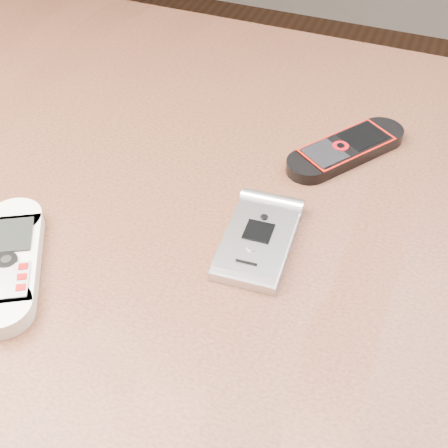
% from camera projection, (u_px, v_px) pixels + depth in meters
% --- Properties ---
extents(table, '(1.20, 0.80, 0.75)m').
position_uv_depth(table, '(219.00, 303.00, 0.64)').
color(table, black).
rests_on(table, ground).
extents(nokia_white, '(0.12, 0.16, 0.02)m').
position_uv_depth(nokia_white, '(10.00, 262.00, 0.53)').
color(nokia_white, white).
rests_on(nokia_white, table).
extents(nokia_black_red, '(0.12, 0.15, 0.01)m').
position_uv_depth(nokia_black_red, '(346.00, 149.00, 0.64)').
color(nokia_black_red, black).
rests_on(nokia_black_red, table).
extents(motorola_razr, '(0.07, 0.12, 0.02)m').
position_uv_depth(motorola_razr, '(257.00, 240.00, 0.55)').
color(motorola_razr, silver).
rests_on(motorola_razr, table).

